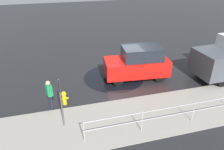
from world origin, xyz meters
TOP-DOWN VIEW (x-y plane):
  - ground_plane at (0.00, 0.00)m, footprint 60.00×60.00m
  - kerb_strip at (0.00, 4.20)m, footprint 24.00×3.20m
  - moving_hatchback at (-0.67, 0.49)m, footprint 4.04×2.06m
  - fire_hydrant at (3.99, 2.27)m, footprint 0.42×0.31m
  - pedestrian at (4.65, 2.47)m, footprint 0.33×0.55m
  - metal_railing at (-0.31, 5.13)m, footprint 7.50×0.04m
  - sign_post at (4.15, 3.88)m, footprint 0.07×0.44m
  - puddle_patch at (0.74, 0.04)m, footprint 3.82×3.82m

SIDE VIEW (x-z plane):
  - ground_plane at x=0.00m, z-range 0.00..0.00m
  - puddle_patch at x=0.74m, z-range 0.00..0.01m
  - kerb_strip at x=0.00m, z-range 0.00..0.04m
  - fire_hydrant at x=3.99m, z-range 0.00..0.80m
  - metal_railing at x=-0.31m, z-range 0.20..1.25m
  - pedestrian at x=4.65m, z-range 0.15..1.77m
  - moving_hatchback at x=-0.67m, z-range 0.00..2.06m
  - sign_post at x=4.15m, z-range 0.38..2.78m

